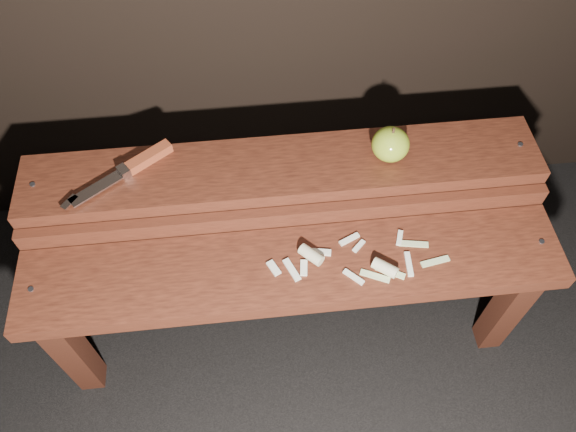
{
  "coord_description": "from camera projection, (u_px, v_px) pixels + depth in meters",
  "views": [
    {
      "loc": [
        -0.08,
        -0.65,
        1.49
      ],
      "look_at": [
        0.0,
        0.06,
        0.45
      ],
      "focal_mm": 35.0,
      "sensor_mm": 36.0,
      "label": 1
    }
  ],
  "objects": [
    {
      "name": "bench_front_tier",
      "position": [
        294.0,
        284.0,
        1.27
      ],
      "size": [
        1.2,
        0.2,
        0.42
      ],
      "color": "#34160D",
      "rests_on": "ground"
    },
    {
      "name": "bench_rear_tier",
      "position": [
        283.0,
        189.0,
        1.35
      ],
      "size": [
        1.2,
        0.21,
        0.5
      ],
      "color": "#34160D",
      "rests_on": "ground"
    },
    {
      "name": "apple_scraps",
      "position": [
        351.0,
        261.0,
        1.22
      ],
      "size": [
        0.4,
        0.13,
        0.03
      ],
      "color": "beige",
      "rests_on": "bench_front_tier"
    },
    {
      "name": "knife",
      "position": [
        136.0,
        165.0,
        1.27
      ],
      "size": [
        0.24,
        0.17,
        0.02
      ],
      "color": "brown",
      "rests_on": "bench_rear_tier"
    },
    {
      "name": "ground",
      "position": [
        290.0,
        323.0,
        1.6
      ],
      "size": [
        60.0,
        60.0,
        0.0
      ],
      "primitive_type": "plane",
      "color": "black"
    },
    {
      "name": "apple",
      "position": [
        391.0,
        144.0,
        1.26
      ],
      "size": [
        0.09,
        0.09,
        0.09
      ],
      "color": "olive",
      "rests_on": "bench_rear_tier"
    }
  ]
}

